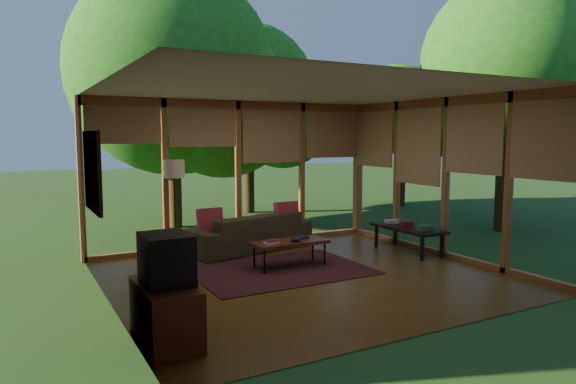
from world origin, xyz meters
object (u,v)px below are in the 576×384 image
sofa (249,232)px  television (166,259)px  floor_lamp (174,174)px  coffee_table (290,243)px  media_cabinet (166,314)px  side_console (408,229)px

sofa → television: size_ratio=4.20×
floor_lamp → coffee_table: floor_lamp is taller
media_cabinet → floor_lamp: 3.98m
sofa → coffee_table: sofa is taller
television → coffee_table: bearing=38.8°
media_cabinet → side_console: bearing=21.7°
media_cabinet → floor_lamp: floor_lamp is taller
media_cabinet → television: bearing=0.0°
sofa → media_cabinet: bearing=41.8°
floor_lamp → side_console: 4.20m
coffee_table → floor_lamp: bearing=129.1°
media_cabinet → coffee_table: bearing=38.5°
television → coffee_table: size_ratio=0.46×
floor_lamp → side_console: floor_lamp is taller
coffee_table → sofa: bearing=92.1°
floor_lamp → television: bearing=-107.5°
sofa → coffee_table: bearing=79.4°
media_cabinet → side_console: media_cabinet is taller
floor_lamp → coffee_table: 2.35m
television → media_cabinet: bearing=180.0°
media_cabinet → coffee_table: media_cabinet is taller
media_cabinet → coffee_table: (2.51, 2.00, 0.09)m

